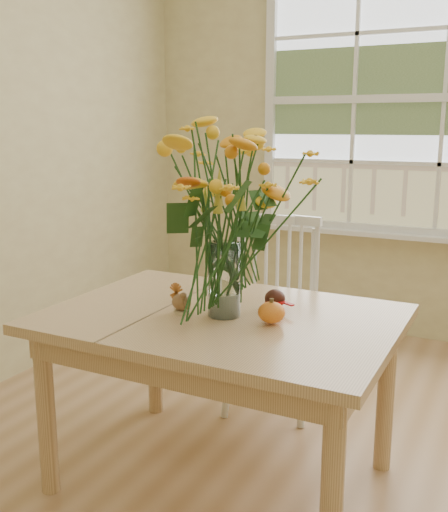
% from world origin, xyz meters
% --- Properties ---
extents(wall_back, '(4.00, 0.02, 2.70)m').
position_xyz_m(wall_back, '(0.00, 2.25, 1.35)').
color(wall_back, '#C8B880').
rests_on(wall_back, floor).
extents(window, '(2.42, 0.12, 1.74)m').
position_xyz_m(window, '(0.00, 2.21, 1.53)').
color(window, silver).
rests_on(window, wall_back).
extents(dining_table, '(1.29, 0.93, 0.69)m').
position_xyz_m(dining_table, '(-0.50, 0.21, 0.60)').
color(dining_table, tan).
rests_on(dining_table, floor).
extents(windsor_chair, '(0.51, 0.49, 0.93)m').
position_xyz_m(windsor_chair, '(-0.58, 0.96, 0.52)').
color(windsor_chair, white).
rests_on(windsor_chair, floor).
extents(flower_vase, '(0.58, 0.58, 0.69)m').
position_xyz_m(flower_vase, '(-0.48, 0.20, 1.10)').
color(flower_vase, white).
rests_on(flower_vase, dining_table).
extents(pumpkin, '(0.10, 0.10, 0.08)m').
position_xyz_m(pumpkin, '(-0.28, 0.19, 0.73)').
color(pumpkin, orange).
rests_on(pumpkin, dining_table).
extents(turkey_figurine, '(0.09, 0.07, 0.10)m').
position_xyz_m(turkey_figurine, '(-0.64, 0.16, 0.73)').
color(turkey_figurine, '#CCB78C').
rests_on(turkey_figurine, dining_table).
extents(dark_gourd, '(0.13, 0.08, 0.07)m').
position_xyz_m(dark_gourd, '(-0.34, 0.36, 0.73)').
color(dark_gourd, '#38160F').
rests_on(dark_gourd, dining_table).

